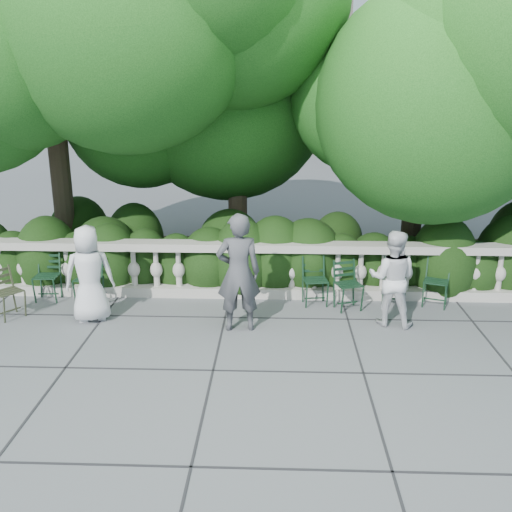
{
  "coord_description": "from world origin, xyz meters",
  "views": [
    {
      "loc": [
        0.33,
        -7.8,
        3.68
      ],
      "look_at": [
        0.0,
        1.0,
        1.0
      ],
      "focal_mm": 40.0,
      "sensor_mm": 36.0,
      "label": 1
    }
  ],
  "objects_px": {
    "chair_d": "(316,308)",
    "person_woman_grey": "(238,273)",
    "chair_e": "(393,308)",
    "person_casual_man": "(392,278)",
    "chair_f": "(433,309)",
    "chair_weathered": "(16,319)",
    "chair_b": "(86,306)",
    "chair_a": "(46,303)",
    "chair_c": "(351,312)",
    "person_businessman": "(89,274)"
  },
  "relations": [
    {
      "from": "chair_e",
      "to": "chair_d",
      "type": "bearing_deg",
      "value": -167.96
    },
    {
      "from": "chair_e",
      "to": "chair_weathered",
      "type": "relative_size",
      "value": 1.0
    },
    {
      "from": "chair_d",
      "to": "chair_e",
      "type": "distance_m",
      "value": 1.3
    },
    {
      "from": "chair_f",
      "to": "person_woman_grey",
      "type": "bearing_deg",
      "value": -143.51
    },
    {
      "from": "chair_a",
      "to": "chair_f",
      "type": "xyz_separation_m",
      "value": [
        6.68,
        -0.01,
        0.0
      ]
    },
    {
      "from": "chair_f",
      "to": "person_businessman",
      "type": "bearing_deg",
      "value": -152.82
    },
    {
      "from": "chair_weathered",
      "to": "person_woman_grey",
      "type": "bearing_deg",
      "value": -57.27
    },
    {
      "from": "chair_a",
      "to": "chair_weathered",
      "type": "height_order",
      "value": "same"
    },
    {
      "from": "chair_b",
      "to": "chair_c",
      "type": "height_order",
      "value": "same"
    },
    {
      "from": "person_woman_grey",
      "to": "chair_d",
      "type": "bearing_deg",
      "value": -151.61
    },
    {
      "from": "chair_c",
      "to": "chair_d",
      "type": "height_order",
      "value": "same"
    },
    {
      "from": "chair_f",
      "to": "chair_weathered",
      "type": "bearing_deg",
      "value": -153.71
    },
    {
      "from": "chair_e",
      "to": "person_woman_grey",
      "type": "relative_size",
      "value": 0.45
    },
    {
      "from": "chair_e",
      "to": "chair_weathered",
      "type": "xyz_separation_m",
      "value": [
        -6.22,
        -0.72,
        0.0
      ]
    },
    {
      "from": "chair_f",
      "to": "person_woman_grey",
      "type": "relative_size",
      "value": 0.45
    },
    {
      "from": "chair_c",
      "to": "person_woman_grey",
      "type": "bearing_deg",
      "value": -176.82
    },
    {
      "from": "chair_d",
      "to": "chair_weathered",
      "type": "bearing_deg",
      "value": 179.45
    },
    {
      "from": "chair_f",
      "to": "chair_d",
      "type": "bearing_deg",
      "value": -159.06
    },
    {
      "from": "chair_a",
      "to": "person_woman_grey",
      "type": "height_order",
      "value": "person_woman_grey"
    },
    {
      "from": "chair_f",
      "to": "person_woman_grey",
      "type": "distance_m",
      "value": 3.5
    },
    {
      "from": "person_businessman",
      "to": "person_casual_man",
      "type": "height_order",
      "value": "person_businessman"
    },
    {
      "from": "chair_f",
      "to": "chair_e",
      "type": "bearing_deg",
      "value": -159.84
    },
    {
      "from": "chair_b",
      "to": "chair_d",
      "type": "relative_size",
      "value": 1.0
    },
    {
      "from": "person_casual_man",
      "to": "chair_b",
      "type": "bearing_deg",
      "value": 9.2
    },
    {
      "from": "chair_e",
      "to": "chair_f",
      "type": "height_order",
      "value": "same"
    },
    {
      "from": "chair_weathered",
      "to": "person_woman_grey",
      "type": "xyz_separation_m",
      "value": [
        3.65,
        -0.22,
        0.92
      ]
    },
    {
      "from": "chair_a",
      "to": "person_businessman",
      "type": "xyz_separation_m",
      "value": [
        1.04,
        -0.69,
        0.78
      ]
    },
    {
      "from": "person_woman_grey",
      "to": "chair_f",
      "type": "bearing_deg",
      "value": -171.48
    },
    {
      "from": "chair_d",
      "to": "person_woman_grey",
      "type": "height_order",
      "value": "person_woman_grey"
    },
    {
      "from": "chair_f",
      "to": "chair_weathered",
      "type": "xyz_separation_m",
      "value": [
        -6.9,
        -0.72,
        0.0
      ]
    },
    {
      "from": "chair_e",
      "to": "person_casual_man",
      "type": "bearing_deg",
      "value": -94.58
    },
    {
      "from": "chair_b",
      "to": "person_businessman",
      "type": "relative_size",
      "value": 0.54
    },
    {
      "from": "chair_a",
      "to": "person_casual_man",
      "type": "xyz_separation_m",
      "value": [
        5.81,
        -0.67,
        0.77
      ]
    },
    {
      "from": "chair_f",
      "to": "chair_b",
      "type": "bearing_deg",
      "value": -158.69
    },
    {
      "from": "chair_c",
      "to": "person_woman_grey",
      "type": "height_order",
      "value": "person_woman_grey"
    },
    {
      "from": "chair_c",
      "to": "person_businessman",
      "type": "height_order",
      "value": "person_businessman"
    },
    {
      "from": "chair_a",
      "to": "chair_e",
      "type": "bearing_deg",
      "value": -2.75
    },
    {
      "from": "chair_c",
      "to": "chair_weathered",
      "type": "bearing_deg",
      "value": 166.74
    },
    {
      "from": "person_businessman",
      "to": "chair_f",
      "type": "bearing_deg",
      "value": 171.86
    },
    {
      "from": "chair_a",
      "to": "chair_b",
      "type": "distance_m",
      "value": 0.74
    },
    {
      "from": "chair_c",
      "to": "person_casual_man",
      "type": "distance_m",
      "value": 1.04
    },
    {
      "from": "person_casual_man",
      "to": "chair_c",
      "type": "bearing_deg",
      "value": -23.65
    },
    {
      "from": "person_casual_man",
      "to": "chair_d",
      "type": "bearing_deg",
      "value": -14.16
    },
    {
      "from": "chair_b",
      "to": "person_casual_man",
      "type": "height_order",
      "value": "person_casual_man"
    },
    {
      "from": "chair_e",
      "to": "person_businessman",
      "type": "relative_size",
      "value": 0.54
    },
    {
      "from": "chair_c",
      "to": "person_casual_man",
      "type": "relative_size",
      "value": 0.55
    },
    {
      "from": "chair_d",
      "to": "person_woman_grey",
      "type": "relative_size",
      "value": 0.45
    },
    {
      "from": "chair_b",
      "to": "person_woman_grey",
      "type": "bearing_deg",
      "value": -6.03
    },
    {
      "from": "person_businessman",
      "to": "chair_d",
      "type": "bearing_deg",
      "value": 175.19
    },
    {
      "from": "person_casual_man",
      "to": "chair_e",
      "type": "bearing_deg",
      "value": -90.16
    }
  ]
}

